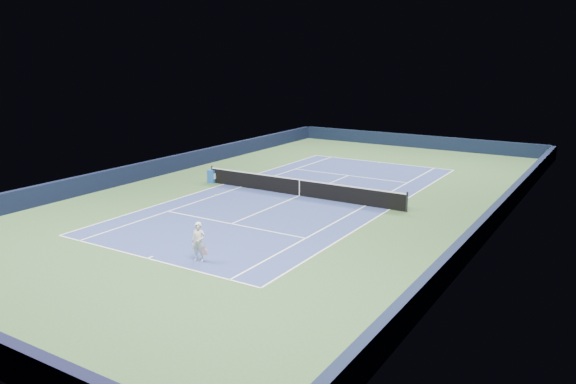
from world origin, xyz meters
The scene contains 19 objects.
ground centered at (0.00, 0.00, 0.00)m, with size 40.00×40.00×0.00m, color #31512C.
wall_far centered at (0.00, 19.82, 0.55)m, with size 22.00×0.35×1.10m, color black.
wall_right centered at (10.82, 0.00, 0.55)m, with size 0.35×40.00×1.10m, color #101832.
wall_left centered at (-10.82, 0.00, 0.55)m, with size 0.35×40.00×1.10m, color black.
court_surface centered at (0.00, 0.00, 0.00)m, with size 10.97×23.77×0.01m, color navy.
baseline_far centered at (0.00, 11.88, 0.01)m, with size 10.97×0.08×0.00m, color white.
baseline_near centered at (0.00, -11.88, 0.01)m, with size 10.97×0.08×0.00m, color white.
sideline_doubles_right centered at (5.49, 0.00, 0.01)m, with size 0.08×23.77×0.00m, color white.
sideline_doubles_left centered at (-5.49, 0.00, 0.01)m, with size 0.08×23.77×0.00m, color white.
sideline_singles_right centered at (4.12, 0.00, 0.01)m, with size 0.08×23.77×0.00m, color white.
sideline_singles_left centered at (-4.12, 0.00, 0.01)m, with size 0.08×23.77×0.00m, color white.
service_line_far centered at (0.00, 6.40, 0.01)m, with size 8.23×0.08×0.00m, color white.
service_line_near centered at (0.00, -6.40, 0.01)m, with size 8.23×0.08×0.00m, color white.
center_service_line centered at (0.00, 0.00, 0.01)m, with size 0.08×12.80×0.00m, color white.
center_mark_far centered at (0.00, 11.73, 0.01)m, with size 0.08×0.30×0.00m, color white.
center_mark_near centered at (0.00, -11.73, 0.01)m, with size 0.08×0.30×0.00m, color white.
tennis_net centered at (0.00, 0.00, 0.50)m, with size 12.90×0.10×1.07m.
sponsor_cube centered at (-6.40, 0.01, 0.40)m, with size 0.57×0.45×0.80m.
tennis_player centered at (1.95, -11.00, 0.80)m, with size 0.79×1.29×2.49m.
Camera 1 is at (15.84, -26.80, 7.96)m, focal length 35.00 mm.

